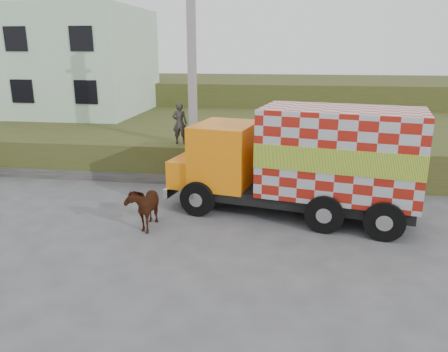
% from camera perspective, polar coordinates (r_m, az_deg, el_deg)
% --- Properties ---
extents(ground, '(120.00, 120.00, 0.00)m').
position_cam_1_polar(ground, '(13.60, -3.81, -6.39)').
color(ground, '#474749').
rests_on(ground, ground).
extents(embankment, '(40.00, 12.00, 1.50)m').
position_cam_1_polar(embankment, '(22.86, 1.36, 5.01)').
color(embankment, '#304617').
rests_on(embankment, ground).
extents(embankment_far, '(40.00, 12.00, 3.00)m').
position_cam_1_polar(embankment_far, '(34.56, 3.82, 10.11)').
color(embankment_far, '#304617').
rests_on(embankment_far, ground).
extents(retaining_strip, '(16.00, 0.50, 0.40)m').
position_cam_1_polar(retaining_strip, '(17.84, -7.32, -0.22)').
color(retaining_strip, '#595651').
rests_on(retaining_strip, ground).
extents(building, '(10.00, 8.00, 6.00)m').
position_cam_1_polar(building, '(28.73, -20.81, 13.85)').
color(building, '#B6D5B9').
rests_on(building, embankment).
extents(utility_pole, '(1.20, 0.30, 8.00)m').
position_cam_1_polar(utility_pole, '(17.29, -4.16, 12.43)').
color(utility_pole, gray).
rests_on(utility_pole, ground).
extents(cargo_truck, '(8.25, 4.05, 3.53)m').
position_cam_1_polar(cargo_truck, '(14.08, 10.49, 1.97)').
color(cargo_truck, black).
rests_on(cargo_truck, ground).
extents(cow, '(0.83, 1.67, 1.38)m').
position_cam_1_polar(cow, '(13.42, -10.40, -3.80)').
color(cow, '#31190C').
rests_on(cow, ground).
extents(pedestrian, '(0.61, 0.41, 1.67)m').
position_cam_1_polar(pedestrian, '(17.83, -5.80, 6.87)').
color(pedestrian, '#32302D').
rests_on(pedestrian, embankment).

